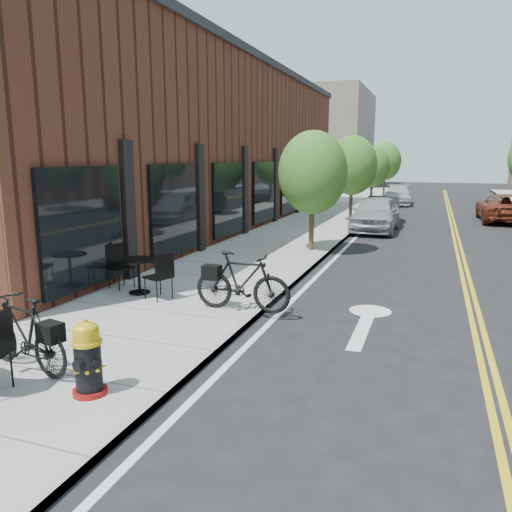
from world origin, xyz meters
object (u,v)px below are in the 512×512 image
at_px(parked_car_a, 376,213).
at_px(parked_car_far, 504,208).
at_px(parked_car_c, 398,195).
at_px(bicycle_right, 242,282).
at_px(bicycle_left, 24,333).
at_px(fire_hydrant, 88,359).
at_px(parked_car_b, 382,210).
at_px(bistro_set_c, 139,271).

distance_m(parked_car_a, parked_car_far, 7.67).
height_order(parked_car_a, parked_car_c, parked_car_a).
bearing_deg(bicycle_right, bicycle_left, 152.09).
distance_m(fire_hydrant, parked_car_far, 23.11).
height_order(parked_car_b, parked_car_far, parked_car_far).
relative_size(parked_car_a, parked_car_c, 1.01).
bearing_deg(bistro_set_c, parked_car_c, 103.23).
relative_size(bicycle_left, parked_car_a, 0.41).
xyz_separation_m(fire_hydrant, parked_car_b, (1.70, 19.23, 0.05)).
relative_size(parked_car_a, parked_car_far, 0.91).
relative_size(fire_hydrant, bistro_set_c, 0.52).
relative_size(bicycle_right, parked_car_b, 0.51).
distance_m(fire_hydrant, parked_car_b, 19.30).
bearing_deg(parked_car_far, parked_car_c, -54.99).
distance_m(bicycle_right, parked_car_b, 15.35).
distance_m(bicycle_right, bistro_set_c, 2.67).
height_order(bicycle_left, parked_car_a, parked_car_a).
xyz_separation_m(bistro_set_c, parked_car_a, (3.76, 12.26, 0.13)).
relative_size(fire_hydrant, parked_car_b, 0.26).
relative_size(bistro_set_c, parked_car_a, 0.43).
height_order(bicycle_right, bistro_set_c, bicycle_right).
height_order(bicycle_right, parked_car_c, bicycle_right).
bearing_deg(parked_car_far, parked_car_a, 42.78).
bearing_deg(bicycle_right, parked_car_a, -5.55).
xyz_separation_m(bicycle_left, parked_car_far, (8.54, 21.65, 0.01)).
bearing_deg(bistro_set_c, parked_car_b, 97.51).
bearing_deg(bicycle_left, bistro_set_c, -156.60).
height_order(parked_car_a, parked_car_far, parked_car_a).
relative_size(fire_hydrant, bicycle_left, 0.54).
bearing_deg(parked_car_b, fire_hydrant, -95.11).
xyz_separation_m(bicycle_left, parked_car_b, (3.01, 18.92, -0.03)).
xyz_separation_m(parked_car_a, parked_car_b, (0.00, 2.59, -0.12)).
bearing_deg(parked_car_a, bicycle_left, -99.60).
relative_size(bistro_set_c, parked_car_far, 0.39).
height_order(bicycle_right, parked_car_far, parked_car_far).
relative_size(bicycle_left, parked_car_c, 0.42).
height_order(parked_car_c, parked_car_far, parked_car_far).
distance_m(bicycle_right, parked_car_a, 12.77).
bearing_deg(bicycle_right, bistro_set_c, 79.58).
relative_size(parked_car_c, parked_car_far, 0.90).
distance_m(parked_car_b, parked_car_c, 10.34).
bearing_deg(parked_car_far, parked_car_b, 25.18).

